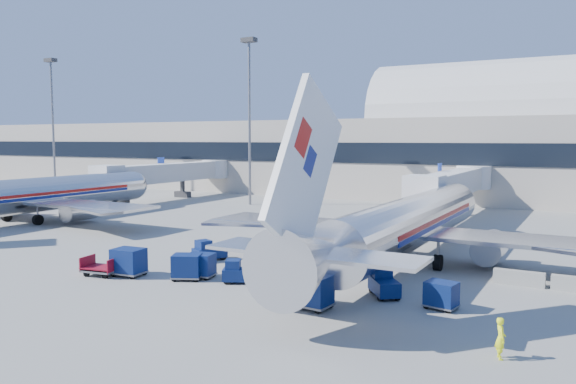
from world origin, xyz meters
The scene contains 19 objects.
ground centered at (0.00, 0.00, 0.00)m, with size 260.00×260.00×0.00m, color gray.
terminal centered at (-13.60, 55.96, 7.52)m, with size 170.00×28.15×21.00m.
airliner_main centered at (10.00, 4.51, 2.93)m, with size 32.00×37.26×12.07m.
airliner_mid centered at (-32.00, 4.51, 2.93)m, with size 32.00×37.26×12.07m.
jetbridge_near centered at (7.60, 30.81, 3.93)m, with size 4.40×27.50×6.25m.
jetbridge_mid centered at (-34.40, 30.81, 3.93)m, with size 4.40×27.50×6.25m.
mast_far_west centered at (-60.00, 30.00, 14.79)m, with size 2.00×1.20×22.60m.
mast_west centered at (-20.00, 30.00, 14.79)m, with size 2.00×1.20×22.60m.
barrier_near centered at (18.00, 2.00, 0.45)m, with size 3.00×0.55×0.90m, color #9E9E96.
tug_lead centered at (2.53, -5.98, 0.67)m, with size 2.53×2.03×1.48m.
tug_right centered at (11.46, -4.34, 0.74)m, with size 2.49×2.74×1.62m.
tug_left centered at (-3.17, -1.67, 0.72)m, with size 2.05×2.70×1.58m.
cart_train_a centered at (-0.46, -6.10, 0.85)m, with size 2.03×1.69×1.59m.
cart_train_b centered at (-0.88, -6.95, 0.88)m, with size 2.30×2.09×1.65m.
cart_train_c centered at (-4.90, -8.03, 0.98)m, with size 2.21×1.76×1.83m.
cart_solo_near centered at (8.93, -8.54, 0.97)m, with size 2.18×1.74×1.81m.
cart_solo_far centered at (14.99, -5.26, 0.78)m, with size 1.86×1.54×1.47m.
cart_open_red centered at (-6.54, -8.85, 0.44)m, with size 2.52×1.96×0.61m.
ramp_worker centered at (18.81, -10.93, 0.87)m, with size 0.64×0.42×1.74m, color #CEDE17.
Camera 1 is at (22.04, -34.78, 9.05)m, focal length 35.00 mm.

